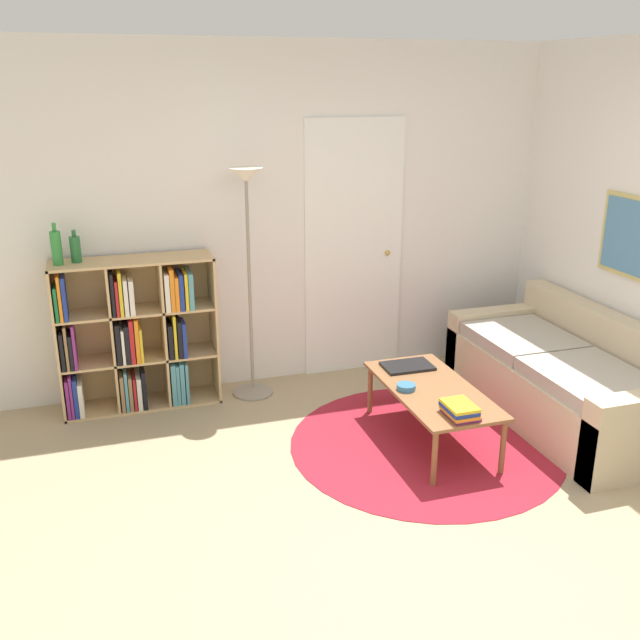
% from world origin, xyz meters
% --- Properties ---
extents(ground_plane, '(14.00, 14.00, 0.00)m').
position_xyz_m(ground_plane, '(0.00, 0.00, 0.00)').
color(ground_plane, tan).
extents(wall_back, '(7.07, 0.11, 2.60)m').
position_xyz_m(wall_back, '(0.02, 2.48, 1.29)').
color(wall_back, silver).
rests_on(wall_back, ground_plane).
extents(wall_right, '(0.08, 5.46, 2.60)m').
position_xyz_m(wall_right, '(2.06, 1.23, 1.30)').
color(wall_right, silver).
rests_on(wall_right, ground_plane).
extents(rug, '(1.81, 1.81, 0.01)m').
position_xyz_m(rug, '(0.50, 1.05, 0.00)').
color(rug, maroon).
rests_on(rug, ground_plane).
extents(bookshelf, '(1.13, 0.34, 1.12)m').
position_xyz_m(bookshelf, '(-1.28, 2.27, 0.54)').
color(bookshelf, tan).
rests_on(bookshelf, ground_plane).
extents(floor_lamp, '(0.31, 0.31, 1.73)m').
position_xyz_m(floor_lamp, '(-0.43, 2.21, 1.30)').
color(floor_lamp, gray).
rests_on(floor_lamp, ground_plane).
extents(couch, '(0.86, 1.87, 0.75)m').
position_xyz_m(couch, '(1.65, 1.15, 0.27)').
color(couch, '#CCB793').
rests_on(couch, ground_plane).
extents(coffee_table, '(0.54, 1.12, 0.39)m').
position_xyz_m(coffee_table, '(0.55, 1.10, 0.35)').
color(coffee_table, brown).
rests_on(coffee_table, ground_plane).
extents(laptop, '(0.35, 0.23, 0.02)m').
position_xyz_m(laptop, '(0.54, 1.47, 0.40)').
color(laptop, black).
rests_on(laptop, coffee_table).
extents(bowl, '(0.12, 0.12, 0.04)m').
position_xyz_m(bowl, '(0.37, 1.13, 0.40)').
color(bowl, teal).
rests_on(bowl, coffee_table).
extents(book_stack_on_table, '(0.18, 0.23, 0.08)m').
position_xyz_m(book_stack_on_table, '(0.52, 0.68, 0.43)').
color(book_stack_on_table, '#7F287A').
rests_on(book_stack_on_table, coffee_table).
extents(bottle_left, '(0.07, 0.07, 0.29)m').
position_xyz_m(bottle_left, '(-1.73, 2.26, 1.24)').
color(bottle_left, '#2D8438').
rests_on(bottle_left, bookshelf).
extents(bottle_middle, '(0.07, 0.07, 0.23)m').
position_xyz_m(bottle_middle, '(-1.61, 2.30, 1.21)').
color(bottle_middle, '#236633').
rests_on(bottle_middle, bookshelf).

